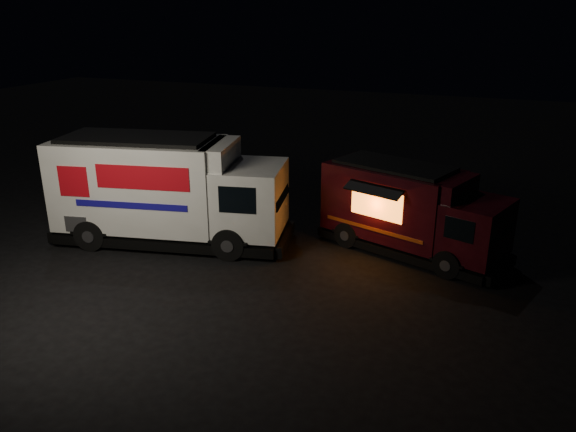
# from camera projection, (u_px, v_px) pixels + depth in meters

# --- Properties ---
(ground) EXTENTS (80.00, 80.00, 0.00)m
(ground) POSITION_uv_depth(u_px,v_px,m) (235.00, 281.00, 16.03)
(ground) COLOR black
(ground) RESTS_ON ground
(white_truck) EXTENTS (8.13, 4.16, 3.52)m
(white_truck) POSITION_uv_depth(u_px,v_px,m) (171.00, 190.00, 18.22)
(white_truck) COLOR white
(white_truck) RESTS_ON ground
(red_truck) EXTENTS (6.35, 4.02, 2.78)m
(red_truck) POSITION_uv_depth(u_px,v_px,m) (414.00, 211.00, 17.46)
(red_truck) COLOR #3D0B12
(red_truck) RESTS_ON ground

